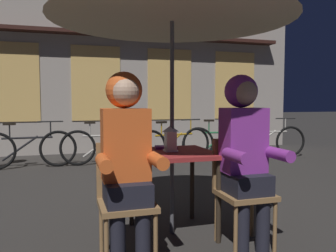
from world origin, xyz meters
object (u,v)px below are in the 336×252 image
(lantern, at_px, (170,138))
(bicycle_fifth, at_px, (222,142))
(person_left_hooded, at_px, (126,148))
(bicycle_fourth, at_px, (174,145))
(chair_right, at_px, (241,185))
(book, at_px, (166,147))
(cafe_table, at_px, (172,163))
(chair_left, at_px, (125,194))
(bicycle_furthest, at_px, (268,141))
(bicycle_third, at_px, (106,146))
(bicycle_second, at_px, (28,149))
(person_right_hooded, at_px, (245,143))

(lantern, relative_size, bicycle_fifth, 0.14)
(person_left_hooded, bearing_deg, bicycle_fourth, 67.39)
(chair_right, bearing_deg, book, 130.52)
(book, bearing_deg, cafe_table, -78.50)
(lantern, bearing_deg, chair_left, -141.28)
(bicycle_fourth, bearing_deg, cafe_table, -108.08)
(book, bearing_deg, bicycle_furthest, 56.24)
(chair_right, bearing_deg, bicycle_fifth, 66.24)
(person_left_hooded, relative_size, bicycle_third, 0.83)
(person_left_hooded, distance_m, bicycle_fifth, 4.81)
(bicycle_fourth, distance_m, bicycle_furthest, 2.10)
(lantern, bearing_deg, bicycle_fourth, 71.71)
(cafe_table, relative_size, book, 3.70)
(lantern, distance_m, bicycle_fifth, 4.19)
(lantern, xyz_separation_m, book, (0.01, 0.19, -0.11))
(bicycle_second, distance_m, bicycle_furthest, 4.76)
(chair_right, bearing_deg, bicycle_furthest, 54.17)
(person_left_hooded, bearing_deg, bicycle_second, 105.10)
(cafe_table, xyz_separation_m, person_left_hooded, (-0.48, -0.43, 0.21))
(bicycle_fifth, bearing_deg, bicycle_third, 179.78)
(bicycle_third, relative_size, bicycle_fifth, 1.01)
(chair_right, distance_m, bicycle_fifth, 4.27)
(chair_right, distance_m, bicycle_second, 4.44)
(bicycle_furthest, bearing_deg, person_left_hooded, -133.91)
(cafe_table, height_order, bicycle_furthest, bicycle_furthest)
(cafe_table, relative_size, chair_left, 0.85)
(bicycle_fifth, bearing_deg, bicycle_second, 179.46)
(lantern, height_order, bicycle_furthest, lantern)
(chair_left, xyz_separation_m, book, (0.48, 0.56, 0.26))
(lantern, bearing_deg, chair_right, -37.34)
(lantern, bearing_deg, book, 86.66)
(lantern, distance_m, person_left_hooded, 0.64)
(person_right_hooded, distance_m, bicycle_second, 4.51)
(cafe_table, xyz_separation_m, chair_left, (-0.48, -0.37, -0.15))
(chair_left, xyz_separation_m, bicycle_third, (0.28, 3.91, -0.14))
(cafe_table, relative_size, bicycle_third, 0.44)
(bicycle_second, height_order, book, bicycle_second)
(bicycle_fifth, xyz_separation_m, bicycle_furthest, (1.00, -0.14, 0.00))
(person_left_hooded, bearing_deg, bicycle_furthest, 46.09)
(book, bearing_deg, lantern, -82.12)
(chair_right, height_order, person_left_hooded, person_left_hooded)
(person_left_hooded, height_order, bicycle_third, person_left_hooded)
(cafe_table, height_order, bicycle_fifth, bicycle_fifth)
(person_right_hooded, relative_size, bicycle_furthest, 0.84)
(cafe_table, distance_m, bicycle_third, 3.56)
(chair_left, distance_m, bicycle_second, 4.09)
(person_right_hooded, distance_m, bicycle_fifth, 4.35)
(person_right_hooded, xyz_separation_m, book, (-0.48, 0.62, -0.09))
(person_right_hooded, bearing_deg, bicycle_second, 117.02)
(lantern, relative_size, chair_left, 0.27)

